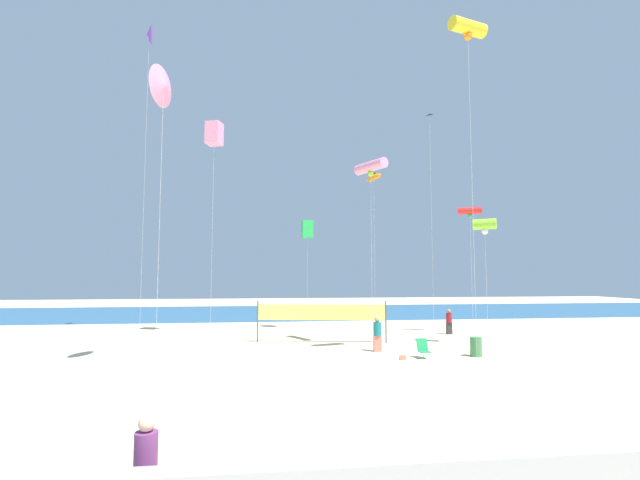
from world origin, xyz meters
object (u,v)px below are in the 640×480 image
beachgoer_teal_shirt (377,333)px  kite_red_tube (470,211)px  kite_green_box (307,229)px  beachgoer_maroon_shirt (449,321)px  kite_pink_tube (371,167)px  kite_black_diamond (430,123)px  kite_violet_delta (149,35)px  folding_beach_chair (423,348)px  kite_pink_box (214,134)px  volleyball_net (321,314)px  kite_lime_tube (485,225)px  kite_orange_inflatable (374,178)px  trash_barrel (476,347)px  beach_handbag (403,358)px  kite_yellow_tube (468,28)px  mother_figure (145,463)px  kite_pink_delta (164,86)px

beachgoer_teal_shirt → kite_red_tube: (7.91, 5.60, 7.20)m
kite_green_box → beachgoer_maroon_shirt: bearing=-21.1°
kite_pink_tube → kite_black_diamond: 9.34m
kite_violet_delta → kite_green_box: size_ratio=2.69×
folding_beach_chair → kite_pink_box: bearing=153.1°
volleyball_net → kite_lime_tube: kite_lime_tube is taller
beachgoer_maroon_shirt → kite_orange_inflatable: (-3.16, 7.13, 11.07)m
beachgoer_maroon_shirt → kite_violet_delta: 28.06m
folding_beach_chair → trash_barrel: 2.66m
beach_handbag → kite_pink_tube: kite_pink_tube is taller
beachgoer_maroon_shirt → kite_yellow_tube: 17.50m
beachgoer_maroon_shirt → volleyball_net: bearing=173.0°
kite_pink_box → mother_figure: bearing=-86.1°
volleyball_net → kite_pink_box: (-6.65, 3.41, 11.50)m
kite_orange_inflatable → kite_lime_tube: 13.66m
beachgoer_teal_shirt → folding_beach_chair: 2.67m
kite_pink_box → kite_pink_tube: size_ratio=1.35×
trash_barrel → kite_red_tube: bearing=64.5°
kite_orange_inflatable → kite_pink_tube: (-3.10, -11.43, -2.02)m
volleyball_net → kite_lime_tube: 10.48m
beachgoer_teal_shirt → trash_barrel: (4.32, -1.93, -0.49)m
kite_violet_delta → kite_black_diamond: kite_violet_delta is taller
beachgoer_teal_shirt → beachgoer_maroon_shirt: bearing=115.8°
kite_lime_tube → beach_handbag: bearing=-151.2°
kite_lime_tube → kite_pink_tube: kite_pink_tube is taller
beachgoer_maroon_shirt → kite_green_box: 11.58m
beachgoer_teal_shirt → beach_handbag: beachgoer_teal_shirt is taller
trash_barrel → kite_yellow_tube: kite_yellow_tube is taller
kite_pink_delta → kite_green_box: kite_pink_delta is taller
volleyball_net → kite_pink_tube: bearing=-33.8°
beach_handbag → kite_orange_inflatable: kite_orange_inflatable is taller
mother_figure → folding_beach_chair: size_ratio=1.82×
mother_figure → kite_green_box: 25.32m
kite_black_diamond → kite_red_tube: (2.04, -1.64, -6.54)m
beachgoer_maroon_shirt → kite_orange_inflatable: 13.54m
mother_figure → kite_black_diamond: size_ratio=0.10×
kite_lime_tube → kite_pink_tube: size_ratio=0.68×
kite_black_diamond → kite_green_box: 11.56m
kite_yellow_tube → kite_red_tube: size_ratio=1.88×
kite_pink_delta → kite_lime_tube: kite_pink_delta is taller
kite_pink_box → kite_pink_tube: kite_pink_box is taller
kite_red_tube → kite_green_box: 11.28m
kite_pink_delta → kite_green_box: 15.56m
kite_black_diamond → kite_violet_delta: bearing=177.5°
kite_red_tube → trash_barrel: bearing=-115.5°
mother_figure → beachgoer_maroon_shirt: (14.02, 20.52, 0.02)m
beachgoer_maroon_shirt → kite_red_tube: (1.51, -0.31, 7.27)m
trash_barrel → kite_black_diamond: bearing=80.5°
kite_black_diamond → kite_green_box: (-8.53, 2.16, -7.50)m
beachgoer_teal_shirt → trash_barrel: size_ratio=1.94×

